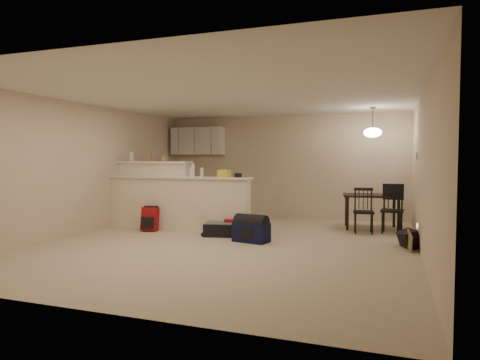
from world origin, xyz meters
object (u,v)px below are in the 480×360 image
at_px(pendant_lamp, 373,132).
at_px(suitcase, 223,229).
at_px(dining_chair_far, 392,209).
at_px(navy_duffel, 251,232).
at_px(dining_table, 372,199).
at_px(dining_chair_near, 364,211).
at_px(red_backpack, 150,219).
at_px(black_daypack, 409,239).

distance_m(pendant_lamp, suitcase, 3.65).
relative_size(dining_chair_far, navy_duffel, 1.54).
distance_m(dining_table, dining_chair_near, 0.64).
bearing_deg(red_backpack, pendant_lamp, 14.45).
xyz_separation_m(dining_chair_far, navy_duffel, (-2.31, -1.72, -0.30)).
xyz_separation_m(dining_table, black_daypack, (0.67, -1.77, -0.48)).
distance_m(pendant_lamp, red_backpack, 4.86).
bearing_deg(black_daypack, pendant_lamp, -4.27).
bearing_deg(pendant_lamp, navy_duffel, -131.39).
bearing_deg(black_daypack, navy_duffel, 73.70).
bearing_deg(suitcase, dining_chair_near, 12.39).
xyz_separation_m(dining_table, pendant_lamp, (0.00, 0.00, 1.37)).
distance_m(pendant_lamp, black_daypack, 2.65).
height_order(pendant_lamp, dining_chair_far, pendant_lamp).
xyz_separation_m(pendant_lamp, black_daypack, (0.67, -1.77, -1.85)).
height_order(red_backpack, black_daypack, red_backpack).
xyz_separation_m(suitcase, navy_duffel, (0.68, -0.39, 0.05)).
xyz_separation_m(pendant_lamp, dining_chair_far, (0.41, -0.44, -1.52)).
xyz_separation_m(suitcase, red_backpack, (-1.59, 0.00, 0.12)).
height_order(dining_chair_far, black_daypack, dining_chair_far).
distance_m(pendant_lamp, dining_chair_far, 1.64).
bearing_deg(black_daypack, dining_table, -4.27).
bearing_deg(navy_duffel, black_daypack, 20.96).
distance_m(dining_table, red_backpack, 4.55).
distance_m(dining_table, dining_chair_far, 0.62).
bearing_deg(pendant_lamp, dining_chair_near, -101.15).
xyz_separation_m(suitcase, black_daypack, (3.25, 0.00, 0.02)).
height_order(dining_chair_far, navy_duffel, dining_chair_far).
bearing_deg(dining_table, navy_duffel, -139.35).
distance_m(navy_duffel, black_daypack, 2.60).
height_order(pendant_lamp, navy_duffel, pendant_lamp).
xyz_separation_m(dining_chair_far, black_daypack, (0.26, -1.33, -0.33)).
bearing_deg(dining_chair_near, pendant_lamp, 72.11).
relative_size(dining_table, dining_chair_far, 1.31).
relative_size(dining_table, dining_chair_near, 1.41).
relative_size(pendant_lamp, dining_chair_near, 0.71).
xyz_separation_m(dining_table, suitcase, (-2.58, -1.77, -0.51)).
bearing_deg(dining_table, suitcase, -153.52).
height_order(dining_chair_near, navy_duffel, dining_chair_near).
height_order(dining_chair_far, suitcase, dining_chair_far).
relative_size(suitcase, black_daypack, 2.17).
distance_m(dining_chair_near, red_backpack, 4.22).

